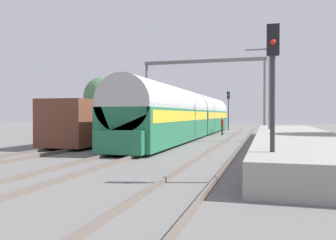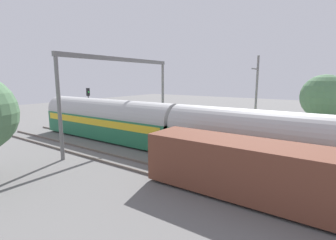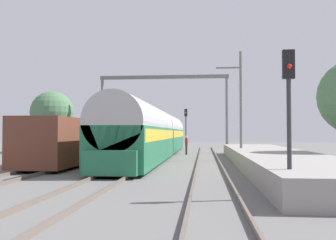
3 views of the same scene
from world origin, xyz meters
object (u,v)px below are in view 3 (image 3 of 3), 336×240
Objects in this scene: passenger_train at (156,133)px; freight_car at (75,141)px; person_crossing at (186,143)px; railway_signal_near at (289,102)px; catenary_gantry at (164,97)px; railway_signal_far at (186,123)px.

freight_car is (-4.37, -8.29, -0.50)m from passenger_train.
railway_signal_near is (4.23, -23.17, 1.94)m from person_crossing.
catenary_gantry reaches higher than person_crossing.
railway_signal_far is (-0.54, 10.82, 2.10)m from person_crossing.
passenger_train is at bearing -98.14° from railway_signal_far.
person_crossing is at bearing -53.50° from catenary_gantry.
passenger_train is 18.99× the size of person_crossing.
railway_signal_far reaches higher than freight_car.
railway_signal_near reaches higher than freight_car.
railway_signal_near is at bearing -71.99° from passenger_train.
railway_signal_far reaches higher than railway_signal_near.
railway_signal_near is 0.35× the size of catenary_gantry.
railway_signal_far is (1.92, 13.41, 1.16)m from passenger_train.
person_crossing is 0.38× the size of railway_signal_near.
passenger_train is at bearing -44.09° from person_crossing.
passenger_train is 9.39m from freight_car.
railway_signal_near is 27.46m from catenary_gantry.
person_crossing is 11.03m from railway_signal_far.
freight_car is at bearing -117.80° from passenger_train.
freight_car reaches higher than person_crossing.
passenger_train is at bearing -90.00° from catenary_gantry.
catenary_gantry is at bearing -144.16° from person_crossing.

